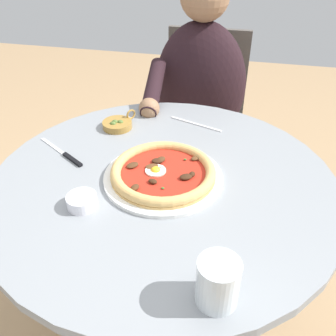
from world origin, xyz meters
TOP-DOWN VIEW (x-y plane):
  - ground_plane at (0.00, 0.00)m, footprint 6.00×6.00m
  - dining_table at (0.00, 0.00)m, footprint 0.89×0.89m
  - pizza_on_plate at (-0.00, 0.00)m, footprint 0.30×0.30m
  - water_glass at (0.17, -0.33)m, footprint 0.08×0.08m
  - steak_knife at (-0.29, 0.04)m, footprint 0.18×0.12m
  - ramekin_capers at (-0.16, -0.14)m, footprint 0.07×0.07m
  - olive_pan at (-0.20, 0.23)m, footprint 0.09×0.11m
  - fork_utensil at (0.04, 0.30)m, footprint 0.17×0.07m
  - diner_person at (-0.00, 0.65)m, footprint 0.36×0.49m
  - cafe_chair_diner at (-0.00, 0.79)m, footprint 0.40×0.40m

SIDE VIEW (x-z plane):
  - ground_plane at x=0.00m, z-range -0.02..0.00m
  - diner_person at x=0.00m, z-range -0.07..1.05m
  - cafe_chair_diner at x=0.00m, z-range 0.09..0.95m
  - dining_table at x=0.00m, z-range 0.18..0.90m
  - fork_utensil at x=0.04m, z-range 0.72..0.72m
  - steak_knife at x=-0.29m, z-range 0.72..0.73m
  - olive_pan at x=-0.20m, z-range 0.71..0.75m
  - ramekin_capers at x=-0.16m, z-range 0.72..0.75m
  - pizza_on_plate at x=0.00m, z-range 0.72..0.76m
  - water_glass at x=0.17m, z-range 0.71..0.81m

